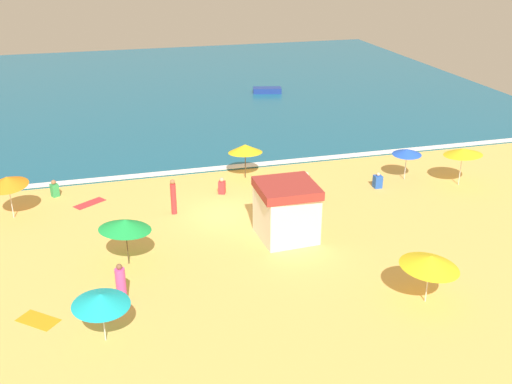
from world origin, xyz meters
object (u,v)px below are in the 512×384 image
at_px(beachgoer_4, 55,189).
at_px(small_boat_0, 267,90).
at_px(beach_umbrella_7, 463,152).
at_px(beach_umbrella_1, 8,181).
at_px(beachgoer_3, 121,285).
at_px(beach_umbrella_0, 125,225).
at_px(beachgoer_5, 378,181).
at_px(beachgoer_2, 222,186).
at_px(beach_umbrella_4, 101,299).
at_px(beach_umbrella_5, 430,261).
at_px(beachgoer_1, 173,197).
at_px(lifeguard_cabana, 286,210).
at_px(beach_umbrella_3, 245,149).
at_px(beachgoer_0, 306,188).
at_px(beach_umbrella_2, 407,152).

xyz_separation_m(beachgoer_4, small_boat_0, (17.67, 19.15, -0.10)).
bearing_deg(beachgoer_4, beach_umbrella_7, -10.93).
distance_m(beach_umbrella_1, beachgoer_3, 10.46).
relative_size(beach_umbrella_0, beachgoer_4, 3.08).
height_order(beach_umbrella_7, beachgoer_5, beach_umbrella_7).
distance_m(beach_umbrella_1, beachgoer_2, 10.96).
height_order(beach_umbrella_4, beachgoer_4, beach_umbrella_4).
relative_size(beach_umbrella_7, beachgoer_2, 3.22).
height_order(beach_umbrella_1, beach_umbrella_5, beach_umbrella_1).
bearing_deg(beachgoer_4, beach_umbrella_4, -80.87).
bearing_deg(beach_umbrella_4, small_boat_0, 64.76).
relative_size(beach_umbrella_0, beachgoer_1, 1.58).
distance_m(beach_umbrella_1, beach_umbrella_4, 12.12).
height_order(beach_umbrella_1, small_boat_0, beach_umbrella_1).
xyz_separation_m(lifeguard_cabana, beach_umbrella_3, (0.00, 7.80, 0.43)).
relative_size(lifeguard_cabana, beach_umbrella_0, 0.92).
xyz_separation_m(beach_umbrella_7, beachgoer_0, (-9.32, -0.04, -1.18)).
relative_size(beach_umbrella_2, beachgoer_1, 1.26).
distance_m(beach_umbrella_0, beachgoer_1, 5.34).
bearing_deg(lifeguard_cabana, beach_umbrella_2, 29.72).
height_order(beach_umbrella_5, small_boat_0, beach_umbrella_5).
bearing_deg(beach_umbrella_2, small_boat_0, 95.30).
xyz_separation_m(beach_umbrella_5, beachgoer_0, (-1.35, 10.10, -0.97)).
bearing_deg(beach_umbrella_7, beach_umbrella_4, -155.05).
xyz_separation_m(beach_umbrella_1, beach_umbrella_4, (4.13, -11.39, -0.31)).
distance_m(beach_umbrella_4, beachgoer_3, 2.48).
relative_size(lifeguard_cabana, beachgoer_0, 1.56).
relative_size(lifeguard_cabana, beachgoer_3, 1.57).
relative_size(beachgoer_1, beachgoer_5, 2.07).
bearing_deg(beachgoer_0, beach_umbrella_5, -82.38).
xyz_separation_m(beachgoer_0, beachgoer_3, (-10.06, -7.11, -0.01)).
distance_m(beach_umbrella_5, beachgoer_4, 20.40).
relative_size(lifeguard_cabana, beachgoer_2, 2.88).
distance_m(beach_umbrella_1, beach_umbrella_7, 24.32).
bearing_deg(beach_umbrella_4, beachgoer_2, 60.06).
bearing_deg(small_boat_0, beachgoer_4, -132.69).
xyz_separation_m(beach_umbrella_1, beach_umbrella_2, (21.63, -0.47, -0.30)).
height_order(beachgoer_0, beachgoer_2, beachgoer_0).
bearing_deg(beach_umbrella_1, beach_umbrella_4, -70.09).
xyz_separation_m(beach_umbrella_5, small_boat_0, (3.33, 33.61, -1.45)).
bearing_deg(beachgoer_1, beach_umbrella_1, 168.42).
relative_size(beach_umbrella_5, beachgoer_0, 1.75).
distance_m(beachgoer_0, beachgoer_4, 13.70).
bearing_deg(beachgoer_1, beachgoer_5, 2.07).
bearing_deg(beach_umbrella_1, beach_umbrella_0, -49.38).
distance_m(beach_umbrella_3, beachgoer_2, 3.01).
xyz_separation_m(beach_umbrella_0, beach_umbrella_4, (-1.17, -5.21, -0.20)).
distance_m(lifeguard_cabana, beachgoer_3, 8.63).
distance_m(lifeguard_cabana, beach_umbrella_3, 7.81).
distance_m(beachgoer_2, beachgoer_4, 9.14).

